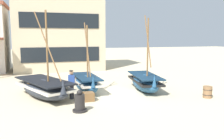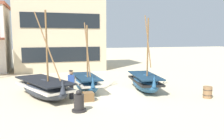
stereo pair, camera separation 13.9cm
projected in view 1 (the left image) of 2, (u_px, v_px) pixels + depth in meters
The scene contains 9 objects.
ground_plane at pixel (117, 94), 15.14m from camera, with size 120.00×120.00×0.00m, color beige.
fishing_boat_near_left at pixel (145, 82), 15.94m from camera, with size 2.03×4.17×5.01m.
fishing_boat_centre_large at pixel (44, 88), 14.05m from camera, with size 3.50×5.02×5.10m.
fishing_boat_far_right at pixel (86, 83), 15.65m from camera, with size 1.45×3.88×4.53m.
fisherman_by_hull at pixel (72, 85), 13.80m from camera, with size 0.40×0.30×1.68m.
capstan_winch at pixel (80, 103), 11.50m from camera, with size 0.71×0.71×1.07m.
wooden_barrel at pixel (207, 92), 14.10m from camera, with size 0.56×0.56×0.70m.
cargo_crate at pixel (88, 97), 13.44m from camera, with size 0.59×0.59×0.49m, color brown.
harbor_building_main at pixel (58, 22), 25.75m from camera, with size 9.54×5.34×10.35m.
Camera 1 is at (-4.71, -14.02, 3.61)m, focal length 38.07 mm.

